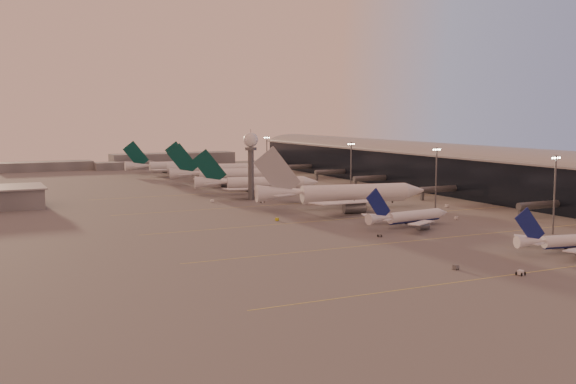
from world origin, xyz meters
name	(u,v)px	position (x,y,z in m)	size (l,w,h in m)	color
ground	(400,250)	(0.00, 0.00, 0.00)	(700.00, 700.00, 0.00)	#5C5A5A
taxiway_markings	(379,216)	(30.00, 56.00, 0.01)	(180.00, 185.25, 0.02)	#DECF4E
terminal	(452,169)	(107.88, 110.09, 10.52)	(57.00, 362.00, 23.04)	black
radar_tower	(251,152)	(5.00, 120.00, 20.95)	(6.40, 6.40, 31.10)	#53555A
mast_a	(555,191)	(58.00, 0.00, 13.74)	(3.60, 0.56, 25.00)	#53555A
mast_b	(436,177)	(55.00, 55.00, 13.74)	(3.60, 0.56, 25.00)	#53555A
mast_c	(351,167)	(50.00, 110.00, 13.74)	(3.60, 0.56, 25.00)	#53555A
mast_d	(267,156)	(48.00, 200.00, 13.74)	(3.60, 0.56, 25.00)	#53555A
distant_horizon	(138,161)	(2.62, 325.14, 3.89)	(165.00, 37.50, 9.00)	slate
narrowbody_near	(569,243)	(39.78, -22.40, 2.64)	(33.03, 26.13, 13.02)	white
narrowbody_mid	(409,218)	(25.42, 31.19, 2.84)	(35.85, 28.47, 14.02)	white
widebody_white	(344,197)	(28.06, 79.00, 4.39)	(71.48, 56.79, 25.33)	white
greentail_a	(258,186)	(15.76, 137.82, 3.81)	(57.94, 46.15, 21.58)	white
greentail_b	(227,177)	(18.24, 185.62, 3.94)	(60.00, 47.80, 22.33)	white
greentail_c	(218,171)	(26.96, 224.11, 3.85)	(58.70, 46.79, 21.80)	white
greentail_d	(172,168)	(8.55, 256.82, 3.77)	(58.81, 47.38, 21.35)	white
gsv_truck_a	(457,264)	(-0.79, -25.05, 1.25)	(6.35, 3.25, 2.44)	slate
gsv_tug_near	(521,273)	(8.74, -36.31, 0.58)	(3.29, 4.41, 1.12)	white
gsv_catering_a	(568,235)	(53.59, -9.96, 1.77)	(4.70, 3.21, 3.54)	white
gsv_tug_mid	(380,235)	(6.36, 19.83, 0.44)	(3.48, 2.85, 0.86)	slate
gsv_truck_b	(457,217)	(50.51, 36.86, 1.04)	(5.27, 2.64, 2.03)	white
gsv_truck_c	(278,218)	(-8.83, 62.08, 1.09)	(5.36, 4.73, 2.14)	gold
gsv_catering_b	(447,202)	(67.35, 63.22, 2.32)	(5.67, 2.75, 4.64)	white
gsv_tug_far	(262,202)	(5.35, 108.42, 0.50)	(2.52, 3.66, 0.97)	white
gsv_truck_d	(212,199)	(-13.20, 119.91, 1.24)	(2.88, 6.23, 2.42)	white
gsv_tug_hangar	(275,186)	(36.77, 164.76, 0.45)	(3.25, 2.16, 0.88)	white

